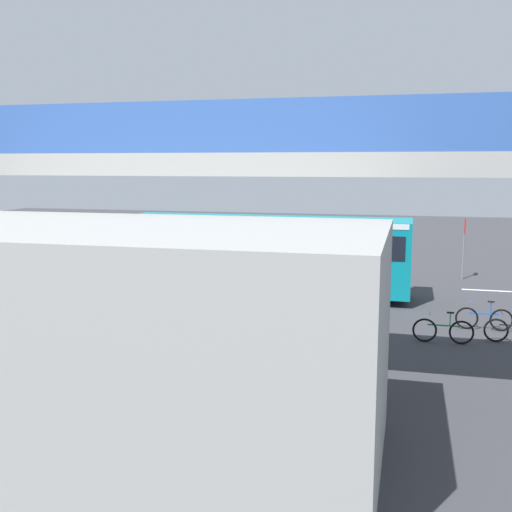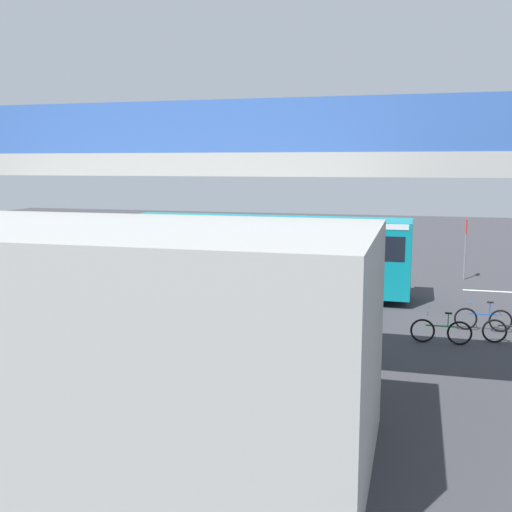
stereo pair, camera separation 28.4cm
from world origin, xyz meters
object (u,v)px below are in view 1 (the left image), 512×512
bicycle_green (443,331)px  traffic_sign (464,239)px  bicycle_blue (484,319)px  city_bus (265,249)px

bicycle_green → traffic_sign: traffic_sign is taller
traffic_sign → bicycle_green: bearing=82.8°
bicycle_blue → bicycle_green: (1.35, 1.82, 0.00)m
bicycle_green → traffic_sign: 11.01m
city_bus → bicycle_blue: (-8.06, 3.53, -1.51)m
city_bus → bicycle_green: (-6.72, 5.36, -1.51)m
city_bus → traffic_sign: size_ratio=4.12×
bicycle_blue → bicycle_green: same height
city_bus → traffic_sign: city_bus is taller
traffic_sign → bicycle_blue: bearing=89.9°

